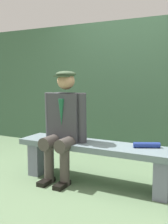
{
  "coord_description": "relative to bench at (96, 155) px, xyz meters",
  "views": [
    {
      "loc": [
        -1.24,
        2.7,
        1.18
      ],
      "look_at": [
        0.15,
        0.0,
        0.81
      ],
      "focal_mm": 43.09,
      "sensor_mm": 36.0,
      "label": 1
    }
  ],
  "objects": [
    {
      "name": "bench",
      "position": [
        0.0,
        0.0,
        0.0
      ],
      "size": [
        1.86,
        0.42,
        0.46
      ],
      "color": "slate",
      "rests_on": "ground"
    },
    {
      "name": "seated_man",
      "position": [
        0.37,
        0.06,
        0.36
      ],
      "size": [
        0.55,
        0.54,
        1.27
      ],
      "color": "#3A3A40",
      "rests_on": "ground"
    },
    {
      "name": "stadium_wall",
      "position": [
        0.0,
        -1.56,
        0.73
      ],
      "size": [
        12.0,
        0.24,
        2.11
      ],
      "primitive_type": "cube",
      "color": "#3B5B44",
      "rests_on": "ground"
    },
    {
      "name": "ground_plane",
      "position": [
        0.0,
        0.0,
        -0.32
      ],
      "size": [
        30.0,
        30.0,
        0.0
      ],
      "primitive_type": "plane",
      "color": "#5B7552"
    },
    {
      "name": "rolled_magazine",
      "position": [
        -0.56,
        -0.07,
        0.16
      ],
      "size": [
        0.28,
        0.17,
        0.06
      ],
      "primitive_type": "cylinder",
      "rotation": [
        0.0,
        1.57,
        0.43
      ],
      "color": "navy",
      "rests_on": "bench"
    }
  ]
}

